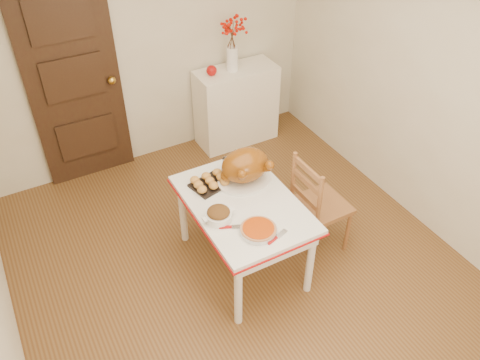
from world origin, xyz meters
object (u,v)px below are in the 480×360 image
sideboard (236,106)px  chair_oak (321,203)px  pumpkin_pie (258,229)px  kitchen_table (243,234)px  turkey_platter (245,167)px

sideboard → chair_oak: bearing=-95.3°
chair_oak → pumpkin_pie: chair_oak is taller
sideboard → kitchen_table: sideboard is taller
sideboard → chair_oak: (-0.17, -1.79, 0.04)m
sideboard → chair_oak: size_ratio=0.92×
kitchen_table → pumpkin_pie: pumpkin_pie is taller
kitchen_table → chair_oak: (0.68, -0.11, 0.12)m
pumpkin_pie → kitchen_table: bearing=79.3°
kitchen_table → chair_oak: 0.70m
sideboard → chair_oak: 1.79m
sideboard → turkey_platter: (-0.71, -1.46, 0.40)m
sideboard → turkey_platter: size_ratio=1.89×
pumpkin_pie → turkey_platter: bearing=70.1°
chair_oak → turkey_platter: bearing=58.4°
sideboard → kitchen_table: 1.88m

